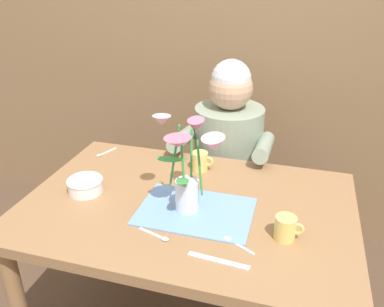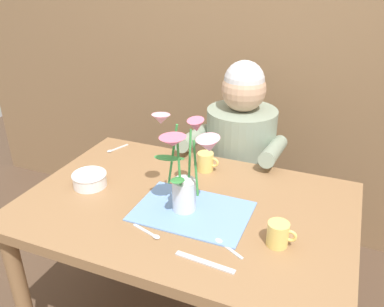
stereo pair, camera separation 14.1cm
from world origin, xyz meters
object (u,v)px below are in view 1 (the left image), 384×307
dinner_knife (218,261)px  ceramic_mug (200,161)px  seated_person (227,170)px  flower_vase (188,166)px  ceramic_bowl (85,185)px  coffee_cup (286,228)px

dinner_knife → ceramic_mug: 0.57m
seated_person → flower_vase: size_ratio=3.34×
seated_person → ceramic_bowl: seated_person is taller
ceramic_bowl → coffee_cup: 0.76m
seated_person → flower_vase: (-0.01, -0.66, 0.36)m
seated_person → coffee_cup: seated_person is taller
flower_vase → ceramic_mug: (-0.04, 0.31, -0.14)m
seated_person → dinner_knife: 0.92m
dinner_knife → coffee_cup: bearing=46.9°
ceramic_bowl → dinner_knife: bearing=-22.8°
seated_person → dinner_knife: size_ratio=5.97×
coffee_cup → dinner_knife: bearing=-137.5°
flower_vase → coffee_cup: size_ratio=3.66×
ceramic_mug → coffee_cup: bearing=-44.4°
flower_vase → dinner_knife: flower_vase is taller
ceramic_bowl → ceramic_mug: (0.38, 0.29, 0.01)m
ceramic_bowl → ceramic_mug: ceramic_mug is taller
ceramic_bowl → dinner_knife: 0.63m
coffee_cup → ceramic_mug: size_ratio=1.00×
flower_vase → coffee_cup: flower_vase is taller
coffee_cup → ceramic_mug: 0.53m
flower_vase → dinner_knife: (0.16, -0.23, -0.18)m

